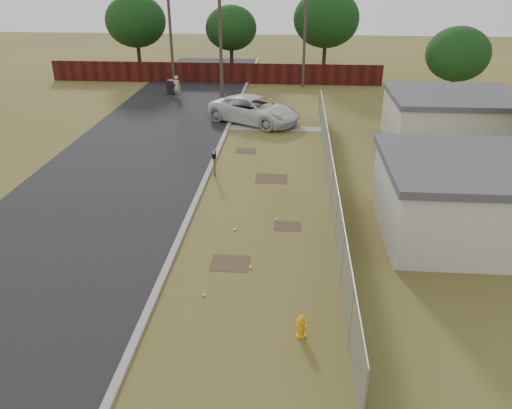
# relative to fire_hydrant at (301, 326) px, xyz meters

# --- Properties ---
(ground) EXTENTS (120.00, 120.00, 0.00)m
(ground) POSITION_rel_fire_hydrant_xyz_m (-1.74, 8.72, -0.36)
(ground) COLOR olive
(ground) RESTS_ON ground
(street) EXTENTS (15.10, 60.00, 0.12)m
(street) POSITION_rel_fire_hydrant_xyz_m (-8.49, 16.77, -0.34)
(street) COLOR black
(street) RESTS_ON ground
(chainlink_fence) EXTENTS (0.10, 27.06, 2.02)m
(chainlink_fence) POSITION_rel_fire_hydrant_xyz_m (1.39, 9.75, 0.44)
(chainlink_fence) COLOR #93959B
(chainlink_fence) RESTS_ON ground
(privacy_fence) EXTENTS (30.00, 0.12, 1.80)m
(privacy_fence) POSITION_rel_fire_hydrant_xyz_m (-7.74, 33.72, 0.54)
(privacy_fence) COLOR #44120E
(privacy_fence) RESTS_ON ground
(utility_poles) EXTENTS (12.60, 8.24, 9.00)m
(utility_poles) POSITION_rel_fire_hydrant_xyz_m (-5.40, 29.39, 4.34)
(utility_poles) COLOR #47392F
(utility_poles) RESTS_ON ground
(houses) EXTENTS (9.30, 17.24, 3.10)m
(houses) POSITION_rel_fire_hydrant_xyz_m (7.96, 11.85, 1.21)
(houses) COLOR beige
(houses) RESTS_ON ground
(horizon_trees) EXTENTS (33.32, 31.94, 7.78)m
(horizon_trees) POSITION_rel_fire_hydrant_xyz_m (-0.90, 32.28, 4.27)
(horizon_trees) COLOR #382519
(horizon_trees) RESTS_ON ground
(fire_hydrant) EXTENTS (0.35, 0.36, 0.76)m
(fire_hydrant) POSITION_rel_fire_hydrant_xyz_m (0.00, 0.00, 0.00)
(fire_hydrant) COLOR #E5A50C
(fire_hydrant) RESTS_ON ground
(mailbox) EXTENTS (0.27, 0.58, 1.32)m
(mailbox) POSITION_rel_fire_hydrant_xyz_m (-4.34, 11.82, 0.69)
(mailbox) COLOR brown
(mailbox) RESTS_ON ground
(pickup_truck) EXTENTS (7.00, 5.71, 1.77)m
(pickup_truck) POSITION_rel_fire_hydrant_xyz_m (-3.07, 21.51, 0.53)
(pickup_truck) COLOR silver
(pickup_truck) RESTS_ON ground
(pedestrian) EXTENTS (0.75, 0.60, 1.77)m
(pedestrian) POSITION_rel_fire_hydrant_xyz_m (-9.86, 28.02, 0.53)
(pedestrian) COLOR tan
(pedestrian) RESTS_ON ground
(trash_bin) EXTENTS (0.75, 0.82, 1.14)m
(trash_bin) POSITION_rel_fire_hydrant_xyz_m (-10.64, 29.29, 0.23)
(trash_bin) COLOR black
(trash_bin) RESTS_ON ground
(scattered_litter) EXTENTS (2.24, 10.88, 0.07)m
(scattered_litter) POSITION_rel_fire_hydrant_xyz_m (-1.92, 6.21, -0.32)
(scattered_litter) COLOR silver
(scattered_litter) RESTS_ON ground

